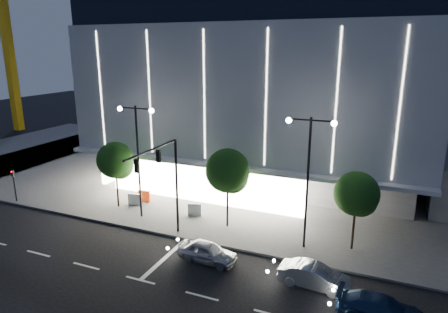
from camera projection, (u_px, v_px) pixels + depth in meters
ground at (128, 261)px, 25.41m from camera, size 160.00×160.00×0.00m
sidewalk_museum at (293, 168)px, 44.83m from camera, size 70.00×40.00×0.15m
museum at (274, 86)px, 41.66m from camera, size 30.00×25.80×18.00m
traffic_mast at (165, 173)px, 26.68m from camera, size 0.33×5.89×7.07m
street_lamp_west at (138, 146)px, 30.30m from camera, size 3.16×0.36×9.00m
street_lamp_east at (308, 164)px, 25.41m from camera, size 3.16×0.36×9.00m
ped_signal_far at (14, 182)px, 34.55m from camera, size 0.22×0.24×3.00m
tree_left at (116, 162)px, 32.83m from camera, size 3.02×3.02×5.72m
tree_mid at (228, 173)px, 28.99m from camera, size 3.25×3.25×6.15m
tree_right at (357, 196)px, 25.72m from camera, size 2.91×2.91×5.51m
car_lead at (207, 252)px, 25.23m from camera, size 3.93×1.76×1.31m
car_second at (314, 276)px, 22.54m from camera, size 4.11×1.66×1.33m
car_third at (382, 309)px, 19.74m from camera, size 4.43×1.92×1.27m
barrier_a at (144, 196)px, 34.72m from camera, size 1.12×0.35×1.00m
barrier_b at (134, 199)px, 34.01m from camera, size 1.13×0.44×1.00m
barrier_d at (195, 209)px, 31.87m from camera, size 1.13×0.54×1.00m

